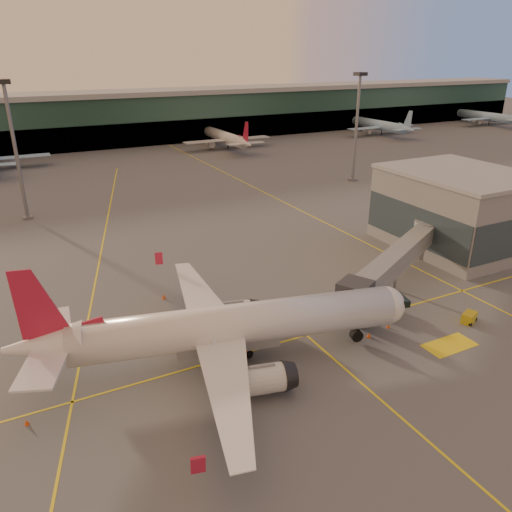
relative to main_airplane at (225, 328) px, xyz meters
name	(u,v)px	position (x,y,z in m)	size (l,w,h in m)	color
ground	(291,370)	(5.37, -4.52, -4.05)	(600.00, 600.00, 0.00)	#4C4F54
taxi_markings	(119,243)	(-1.95, 39.97, -4.04)	(100.12, 173.00, 0.01)	yellow
terminal	(71,121)	(5.37, 137.27, 4.72)	(400.00, 20.00, 17.60)	#19382D
gate_building	(457,210)	(47.30, 13.41, 2.25)	(18.40, 22.40, 12.60)	slate
mast_west_near	(14,141)	(-14.63, 61.48, 10.82)	(2.40, 2.40, 25.60)	slate
mast_east_near	(357,120)	(60.37, 57.48, 10.82)	(2.40, 2.40, 25.60)	slate
distant_aircraft_row	(123,157)	(16.20, 113.48, -4.05)	(350.00, 34.00, 13.00)	#91C2F3
main_airplane	(225,328)	(0.00, 0.00, 0.00)	(40.86, 37.17, 12.45)	silver
jet_bridge	(401,257)	(28.74, 5.85, 0.24)	(27.98, 16.73, 6.07)	slate
catering_truck	(228,340)	(0.32, 0.04, -1.57)	(6.05, 3.85, 4.35)	#B54619
gpu_cart	(469,318)	(29.33, -5.89, -3.44)	(2.42, 1.93, 1.23)	gold
pushback_tug	(387,309)	(21.98, 0.26, -3.37)	(3.28, 1.84, 1.67)	black
cone_nose	(388,326)	(19.85, -2.51, -3.80)	(0.39, 0.39, 0.50)	#E2460B
cone_tail	(27,422)	(-19.33, -0.86, -3.79)	(0.42, 0.42, 0.53)	#E2460B
cone_wing_left	(164,296)	(-1.41, 16.81, -3.74)	(0.50, 0.50, 0.64)	#E2460B
cone_fwd	(369,335)	(16.47, -3.10, -3.76)	(0.47, 0.47, 0.60)	#E2460B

